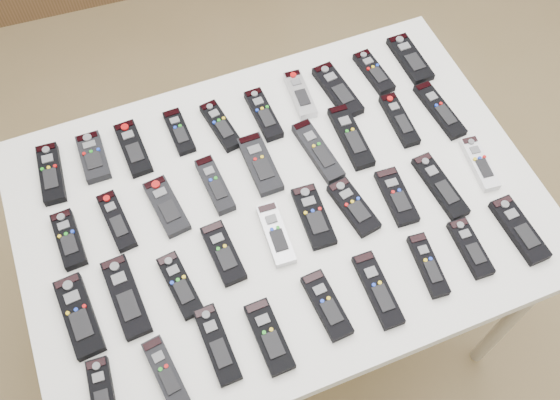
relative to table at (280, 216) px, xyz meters
name	(u,v)px	position (x,y,z in m)	size (l,w,h in m)	color
ground	(298,267)	(0.13, 0.15, -0.72)	(4.00, 4.00, 0.00)	olive
table	(280,216)	(0.00, 0.00, 0.00)	(1.25, 0.88, 0.78)	white
remote_0	(51,174)	(-0.50, 0.29, 0.07)	(0.05, 0.17, 0.02)	black
remote_1	(93,157)	(-0.39, 0.30, 0.07)	(0.06, 0.14, 0.02)	black
remote_2	(133,148)	(-0.29, 0.29, 0.07)	(0.05, 0.17, 0.02)	black
remote_3	(179,132)	(-0.16, 0.29, 0.07)	(0.05, 0.14, 0.02)	black
remote_4	(221,126)	(-0.06, 0.27, 0.07)	(0.05, 0.16, 0.02)	black
remote_5	(263,114)	(0.06, 0.26, 0.07)	(0.05, 0.16, 0.02)	black
remote_6	(300,95)	(0.17, 0.29, 0.07)	(0.05, 0.15, 0.02)	#B7B7BC
remote_7	(338,91)	(0.27, 0.26, 0.07)	(0.06, 0.18, 0.02)	black
remote_8	(374,72)	(0.39, 0.29, 0.07)	(0.05, 0.15, 0.02)	black
remote_9	(410,59)	(0.51, 0.30, 0.07)	(0.06, 0.17, 0.02)	black
remote_10	(69,240)	(-0.50, 0.09, 0.07)	(0.05, 0.15, 0.02)	black
remote_11	(117,221)	(-0.38, 0.10, 0.07)	(0.05, 0.16, 0.02)	black
remote_12	(167,206)	(-0.26, 0.09, 0.07)	(0.06, 0.16, 0.02)	black
remote_13	(215,185)	(-0.13, 0.10, 0.07)	(0.04, 0.16, 0.02)	black
remote_14	(260,164)	(-0.01, 0.12, 0.07)	(0.06, 0.18, 0.02)	black
remote_15	(318,151)	(0.14, 0.10, 0.07)	(0.05, 0.19, 0.02)	black
remote_16	(351,137)	(0.24, 0.11, 0.07)	(0.05, 0.19, 0.02)	black
remote_17	(399,120)	(0.38, 0.11, 0.07)	(0.04, 0.17, 0.02)	black
remote_18	(439,110)	(0.50, 0.11, 0.07)	(0.05, 0.19, 0.02)	black
remote_19	(79,316)	(-0.51, -0.11, 0.07)	(0.06, 0.19, 0.02)	black
remote_20	(126,297)	(-0.41, -0.10, 0.07)	(0.06, 0.20, 0.02)	black
remote_21	(180,285)	(-0.29, -0.12, 0.07)	(0.05, 0.16, 0.02)	black
remote_22	(223,253)	(-0.17, -0.08, 0.07)	(0.05, 0.16, 0.02)	black
remote_23	(276,234)	(-0.04, -0.08, 0.07)	(0.05, 0.16, 0.02)	#B7B7BC
remote_24	(314,216)	(0.06, -0.07, 0.07)	(0.06, 0.17, 0.02)	black
remote_25	(353,207)	(0.16, -0.08, 0.07)	(0.06, 0.15, 0.02)	black
remote_26	(396,197)	(0.27, -0.09, 0.07)	(0.06, 0.15, 0.02)	black
remote_27	(440,186)	(0.38, -0.10, 0.07)	(0.05, 0.19, 0.02)	black
remote_28	(479,163)	(0.51, -0.08, 0.07)	(0.04, 0.16, 0.02)	silver
remote_29	(102,394)	(-0.51, -0.29, 0.07)	(0.05, 0.15, 0.02)	black
remote_30	(166,373)	(-0.37, -0.29, 0.07)	(0.04, 0.16, 0.02)	black
remote_31	(217,344)	(-0.25, -0.28, 0.07)	(0.05, 0.18, 0.02)	black
remote_32	(269,337)	(-0.15, -0.30, 0.07)	(0.06, 0.16, 0.02)	black
remote_33	(327,305)	(0.00, -0.28, 0.07)	(0.05, 0.16, 0.02)	black
remote_34	(378,290)	(0.12, -0.29, 0.07)	(0.05, 0.18, 0.02)	black
remote_35	(428,265)	(0.25, -0.28, 0.07)	(0.04, 0.15, 0.02)	black
remote_36	(470,248)	(0.36, -0.28, 0.07)	(0.05, 0.15, 0.02)	black
remote_37	(519,230)	(0.49, -0.28, 0.07)	(0.05, 0.18, 0.02)	black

